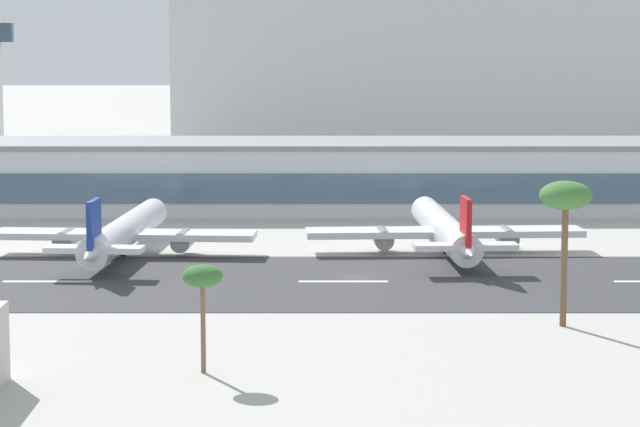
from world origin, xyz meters
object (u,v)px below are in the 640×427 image
terminal_building (303,175)px  palm_tree_2 (566,200)px  airliner_red_tail_gate_1 (446,231)px  airliner_navy_tail_gate_0 (124,233)px  palm_tree_0 (203,279)px  distant_hotel_block (424,75)px

terminal_building → palm_tree_2: 110.05m
terminal_building → airliner_red_tail_gate_1: size_ratio=4.25×
airliner_navy_tail_gate_0 → palm_tree_2: size_ratio=3.08×
terminal_building → palm_tree_2: palm_tree_2 is taller
airliner_red_tail_gate_1 → palm_tree_0: palm_tree_0 is taller
palm_tree_2 → distant_hotel_block: bearing=89.9°
palm_tree_0 → distant_hotel_block: bearing=80.7°
airliner_red_tail_gate_1 → terminal_building: bearing=19.9°
airliner_navy_tail_gate_0 → palm_tree_2: bearing=-127.4°
airliner_red_tail_gate_1 → palm_tree_2: palm_tree_2 is taller
terminal_building → distant_hotel_block: 119.43m
terminal_building → airliner_navy_tail_gate_0: size_ratio=4.27×
palm_tree_0 → palm_tree_2: 45.20m
terminal_building → distant_hotel_block: (31.26, 114.23, 15.40)m
palm_tree_2 → terminal_building: bearing=106.4°
airliner_red_tail_gate_1 → palm_tree_0: (-30.53, -74.47, 5.96)m
distant_hotel_block → airliner_navy_tail_gate_0: bearing=-108.8°
airliner_navy_tail_gate_0 → airliner_red_tail_gate_1: 48.65m
distant_hotel_block → palm_tree_0: size_ratio=12.38×
terminal_building → airliner_red_tail_gate_1: bearing=-67.1°
airliner_red_tail_gate_1 → palm_tree_0: size_ratio=4.79×
distant_hotel_block → airliner_navy_tail_gate_0: size_ratio=2.60×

